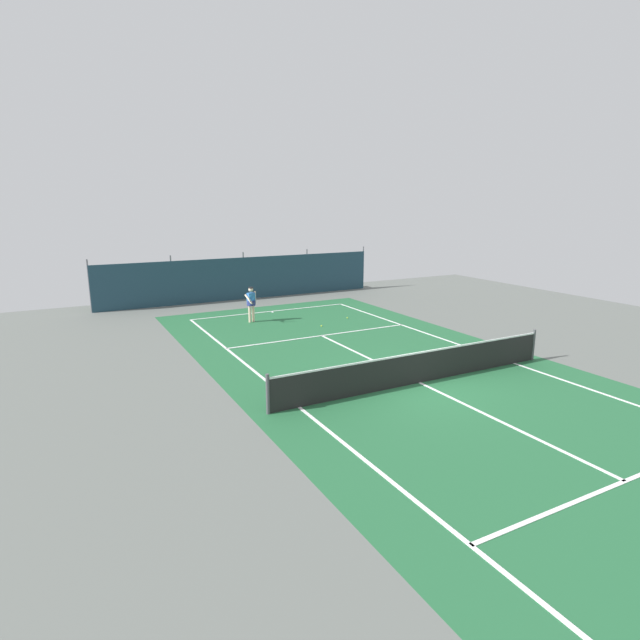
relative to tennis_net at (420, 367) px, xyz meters
The scene contains 9 objects.
ground_plane 0.51m from the tennis_net, ahead, with size 36.00×36.00×0.00m, color slate.
court_surface 0.51m from the tennis_net, ahead, with size 11.02×26.60×0.01m.
tennis_net is the anchor object (origin of this frame).
back_fence 16.33m from the tennis_net, 90.00° to the left, with size 16.30×0.98×2.70m.
tennis_player 10.30m from the tennis_net, 99.44° to the left, with size 0.57×0.82×1.64m.
tennis_ball_near_player 7.88m from the tennis_net, 84.50° to the left, with size 0.07×0.07×0.07m, color #CCDB33.
tennis_ball_midcourt 9.10m from the tennis_net, 73.20° to the left, with size 0.07×0.07×0.07m, color #CCDB33.
tennis_ball_by_sideline 3.47m from the tennis_net, 32.68° to the left, with size 0.07×0.07×0.07m, color #CCDB33.
parked_car 18.86m from the tennis_net, 86.68° to the left, with size 2.40×4.39×1.68m.
Camera 1 is at (-9.58, -11.53, 5.39)m, focal length 28.30 mm.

